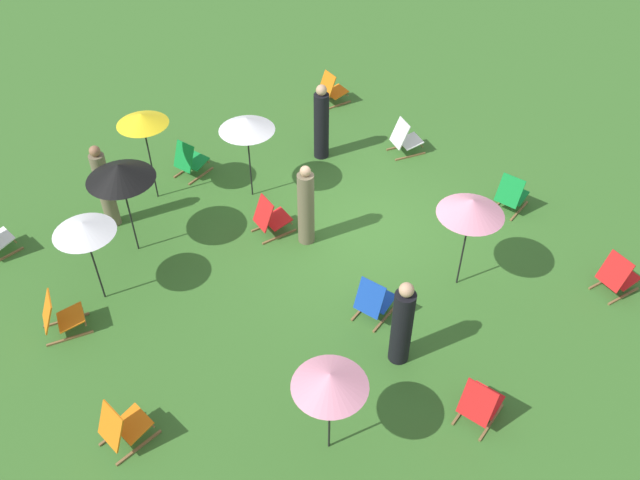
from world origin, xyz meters
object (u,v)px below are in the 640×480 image
Objects in this scene: umbrella_0 at (472,207)px; umbrella_1 at (246,124)px; deckchair_3 at (511,195)px; person_0 at (306,207)px; umbrella_5 at (119,172)px; deckchair_4 at (59,316)px; deckchair_8 at (617,276)px; deckchair_7 at (122,427)px; deckchair_9 at (405,139)px; person_1 at (105,188)px; umbrella_3 at (142,119)px; deckchair_11 at (374,300)px; deckchair_1 at (270,218)px; person_2 at (321,124)px; deckchair_10 at (480,403)px; person_3 at (402,325)px; deckchair_5 at (190,160)px; deckchair_6 at (332,90)px; umbrella_4 at (83,228)px; umbrella_2 at (330,380)px.

umbrella_0 is 4.69m from umbrella_1.
deckchair_3 is 0.48× the size of person_0.
deckchair_3 is 7.58m from umbrella_5.
deckchair_4 is 1.03× the size of deckchair_8.
umbrella_5 is at bearing -80.74° from person_0.
umbrella_1 is 0.95× the size of umbrella_5.
umbrella_1 is at bearing -136.28° from person_0.
deckchair_7 and deckchair_9 have the same top height.
deckchair_8 is 9.54m from person_1.
umbrella_5 is at bearing 137.84° from umbrella_3.
deckchair_7 and deckchair_11 have the same top height.
deckchair_4 is at bearing 60.40° from deckchair_3.
person_2 is (1.42, -2.46, 0.47)m from deckchair_1.
person_3 is (1.55, 0.09, 0.42)m from deckchair_10.
deckchair_10 is 0.48× the size of person_2.
deckchair_6 is (0.39, -4.35, 0.00)m from deckchair_5.
umbrella_0 reaches higher than umbrella_4.
umbrella_0 reaches higher than person_3.
umbrella_2 is (-4.59, 6.13, 1.19)m from deckchair_9.
umbrella_2 reaches higher than person_3.
deckchair_8 is (-7.83, -3.94, 0.00)m from deckchair_5.
deckchair_3 is at bearing -97.30° from deckchair_7.
umbrella_1 is at bearing -12.15° from deckchair_1.
deckchair_7 is 0.96× the size of deckchair_9.
deckchair_8 is at bearing 132.88° from person_2.
umbrella_3 is at bearing 103.23° from deckchair_6.
umbrella_0 is at bearing -75.23° from umbrella_2.
person_2 is (6.75, -2.61, 0.47)m from deckchair_10.
umbrella_1 reaches higher than deckchair_5.
deckchair_10 is at bearing 165.52° from deckchair_5.
person_1 is (-0.81, 6.42, 0.50)m from deckchair_6.
person_2 reaches higher than deckchair_11.
person_2 is at bearing -34.03° from deckchair_10.
umbrella_3 reaches higher than deckchair_9.
deckchair_7 is at bearing 149.89° from umbrella_5.
deckchair_3 is 0.98× the size of deckchair_4.
umbrella_0 reaches higher than umbrella_1.
umbrella_3 reaches higher than umbrella_1.
umbrella_1 is 2.66m from umbrella_5.
deckchair_7 is 0.45× the size of umbrella_1.
person_0 is at bearing -153.19° from umbrella_3.
umbrella_5 is (1.06, -1.93, 1.43)m from deckchair_4.
umbrella_2 is 7.36m from person_2.
deckchair_4 is 5.05m from umbrella_2.
deckchair_9 is 7.40m from umbrella_4.
umbrella_5 is (1.24, 2.24, 1.43)m from deckchair_1.
umbrella_3 is (4.96, 5.34, 1.50)m from deckchair_3.
person_3 is (-4.09, 4.23, 0.42)m from deckchair_9.
umbrella_1 reaches higher than person_0.
deckchair_11 is (2.30, 3.69, 0.00)m from deckchair_8.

